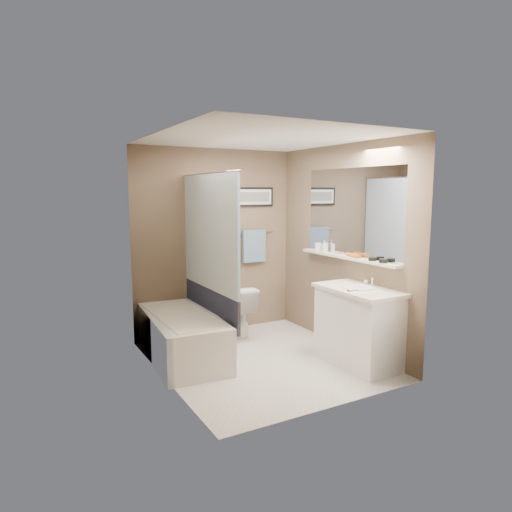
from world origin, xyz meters
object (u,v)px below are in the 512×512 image
candle_bowl_far (372,259)px  glass_jar (318,247)px  toilet (235,311)px  candle_bowl_near (383,261)px  vanity (358,328)px  hair_brush_front (353,255)px  soap_bottle (324,246)px  bathtub (182,337)px

candle_bowl_far → glass_jar: bearing=90.0°
toilet → glass_jar: (0.92, -0.51, 0.83)m
toilet → candle_bowl_near: size_ratio=7.42×
vanity → glass_jar: glass_jar is taller
candle_bowl_far → candle_bowl_near: bearing=-90.0°
vanity → candle_bowl_far: 0.76m
candle_bowl_near → hair_brush_front: bearing=90.0°
candle_bowl_far → hair_brush_front: hair_brush_front is taller
glass_jar → soap_bottle: 0.13m
candle_bowl_near → glass_jar: (0.00, 1.13, 0.03)m
vanity → bathtub: bearing=145.1°
glass_jar → soap_bottle: soap_bottle is taller
vanity → hair_brush_front: 0.83m
toilet → candle_bowl_near: 2.04m
bathtub → candle_bowl_near: candle_bowl_near is taller
candle_bowl_near → soap_bottle: soap_bottle is taller
soap_bottle → vanity: bearing=-102.1°
toilet → vanity: (0.73, -1.50, 0.07)m
bathtub → glass_jar: 2.01m
soap_bottle → bathtub: bearing=173.2°
bathtub → hair_brush_front: hair_brush_front is taller
vanity → glass_jar: size_ratio=9.00×
candle_bowl_near → hair_brush_front: size_ratio=0.41×
hair_brush_front → soap_bottle: size_ratio=1.58×
toilet → vanity: bearing=117.2°
bathtub → vanity: vanity is taller
vanity → candle_bowl_far: (0.19, 0.02, 0.73)m
bathtub → toilet: size_ratio=2.25×
toilet → glass_jar: glass_jar is taller
toilet → glass_jar: 1.34m
candle_bowl_near → soap_bottle: (0.00, 1.00, 0.05)m
bathtub → candle_bowl_near: (1.79, -1.21, 0.89)m
bathtub → hair_brush_front: 2.13m
bathtub → candle_bowl_far: size_ratio=16.67×
toilet → candle_bowl_far: (0.92, -1.48, 0.80)m
hair_brush_front → vanity: bearing=-119.8°
vanity → soap_bottle: size_ratio=6.47×
candle_bowl_near → glass_jar: bearing=90.0°
vanity → soap_bottle: bearing=76.8°
bathtub → toilet: (0.87, 0.42, 0.08)m
toilet → candle_bowl_far: bearing=123.0°
vanity → candle_bowl_near: size_ratio=10.00×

